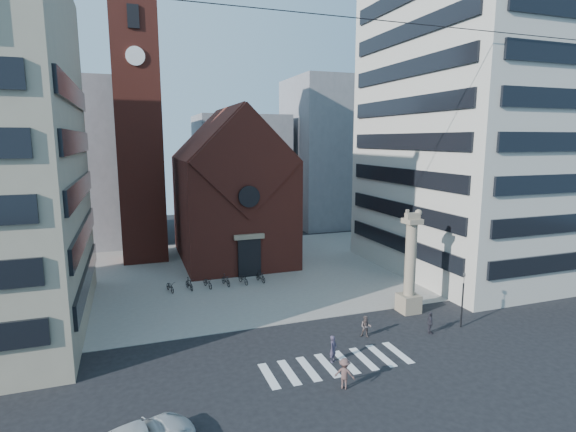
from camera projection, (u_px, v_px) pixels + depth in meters
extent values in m
plane|color=black|center=(311.00, 345.00, 31.37)|extent=(120.00, 120.00, 0.00)
cube|color=gray|center=(245.00, 271.00, 49.02)|extent=(46.00, 30.00, 0.05)
cube|color=maroon|center=(232.00, 209.00, 53.59)|extent=(12.00, 16.00, 12.00)
cube|color=#55221B|center=(230.00, 158.00, 52.96)|extent=(12.00, 15.40, 12.00)
cube|color=maroon|center=(247.00, 162.00, 45.20)|extent=(11.76, 0.50, 11.76)
cylinder|color=black|center=(249.00, 197.00, 45.37)|extent=(2.20, 0.30, 2.20)
cube|color=black|center=(249.00, 258.00, 46.69)|extent=(2.40, 0.30, 4.00)
cube|color=gray|center=(249.00, 237.00, 46.26)|extent=(3.20, 0.40, 0.50)
cube|color=maroon|center=(139.00, 132.00, 51.58)|extent=(5.00, 5.00, 30.00)
cylinder|color=white|center=(135.00, 56.00, 47.82)|extent=(2.00, 0.20, 2.00)
cube|color=black|center=(133.00, 16.00, 47.15)|extent=(1.20, 0.20, 2.40)
cube|color=#B1AEA0|center=(478.00, 122.00, 47.73)|extent=(18.00, 22.00, 32.00)
cube|color=gray|center=(60.00, 164.00, 60.11)|extent=(16.00, 14.00, 22.00)
cube|color=gray|center=(241.00, 172.00, 73.65)|extent=(14.00, 12.00, 18.00)
cube|color=gray|center=(337.00, 153.00, 75.62)|extent=(16.00, 14.00, 24.00)
cube|color=gray|center=(408.00, 303.00, 37.32)|extent=(1.60, 1.60, 1.50)
cylinder|color=gray|center=(410.00, 260.00, 36.69)|extent=(0.90, 0.90, 6.00)
cube|color=gray|center=(412.00, 221.00, 36.16)|extent=(1.30, 1.30, 0.40)
cube|color=gray|center=(413.00, 216.00, 36.09)|extent=(1.20, 0.50, 0.55)
sphere|color=gray|center=(418.00, 213.00, 36.23)|extent=(0.56, 0.56, 0.56)
cube|color=gray|center=(407.00, 212.00, 35.86)|extent=(0.25, 0.15, 0.35)
cylinder|color=black|center=(462.00, 305.00, 34.10)|extent=(0.12, 0.12, 3.50)
imported|color=black|center=(464.00, 278.00, 33.73)|extent=(0.13, 0.16, 0.80)
imported|color=#383144|center=(333.00, 349.00, 28.92)|extent=(0.76, 0.73, 1.75)
imported|color=#574845|center=(366.00, 327.00, 32.52)|extent=(0.99, 0.94, 1.60)
imported|color=#292830|center=(430.00, 323.00, 33.08)|extent=(0.75, 1.07, 1.69)
imported|color=brown|center=(345.00, 373.00, 25.80)|extent=(1.34, 1.24, 1.81)
imported|color=black|center=(170.00, 286.00, 42.18)|extent=(1.11, 2.04, 1.02)
imported|color=black|center=(189.00, 284.00, 42.76)|extent=(0.96, 1.95, 1.13)
imported|color=black|center=(208.00, 282.00, 43.35)|extent=(1.11, 2.04, 1.02)
imported|color=black|center=(226.00, 280.00, 43.92)|extent=(0.96, 1.95, 1.13)
imported|color=black|center=(243.00, 279.00, 44.51)|extent=(1.11, 2.04, 1.02)
imported|color=black|center=(260.00, 276.00, 45.08)|extent=(0.96, 1.95, 1.13)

